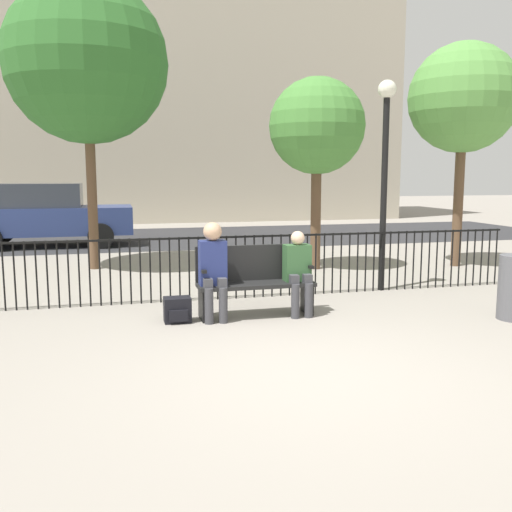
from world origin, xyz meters
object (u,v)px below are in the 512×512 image
at_px(park_bench, 255,279).
at_px(tree_0, 87,62).
at_px(tree_1, 317,127).
at_px(parked_car_0, 45,214).
at_px(tree_2, 463,99).
at_px(seated_person_1, 298,269).
at_px(lamp_post, 385,151).
at_px(backpack, 177,310).
at_px(seated_person_0, 213,265).

distance_m(park_bench, tree_0, 6.01).
xyz_separation_m(tree_0, tree_1, (4.22, -1.08, -1.20)).
relative_size(park_bench, parked_car_0, 0.36).
distance_m(tree_1, tree_2, 2.98).
relative_size(tree_0, tree_1, 1.49).
distance_m(seated_person_1, lamp_post, 2.72).
relative_size(park_bench, tree_1, 0.41).
xyz_separation_m(seated_person_1, backpack, (-1.59, 0.01, -0.46)).
bearing_deg(parked_car_0, tree_1, -42.49).
bearing_deg(seated_person_0, tree_0, 109.12).
distance_m(backpack, tree_2, 7.47).
height_order(lamp_post, parked_car_0, lamp_post).
bearing_deg(park_bench, tree_1, 58.20).
bearing_deg(tree_0, parked_car_0, 108.21).
bearing_deg(seated_person_1, lamp_post, 34.30).
height_order(tree_0, tree_1, tree_0).
height_order(tree_1, tree_2, tree_2).
distance_m(park_bench, backpack, 1.09).
xyz_separation_m(backpack, parked_car_0, (-2.43, 8.53, 0.69)).
height_order(backpack, tree_1, tree_1).
xyz_separation_m(tree_1, lamp_post, (0.31, -2.23, -0.54)).
distance_m(seated_person_0, seated_person_1, 1.13).
bearing_deg(tree_1, lamp_post, -82.07).
xyz_separation_m(seated_person_0, lamp_post, (2.96, 1.24, 1.49)).
xyz_separation_m(backpack, tree_2, (6.01, 3.11, 3.16)).
xyz_separation_m(park_bench, seated_person_1, (0.56, -0.13, 0.13)).
relative_size(seated_person_0, lamp_post, 0.38).
relative_size(tree_0, parked_car_0, 1.30).
distance_m(tree_0, parked_car_0, 5.22).
xyz_separation_m(seated_person_0, tree_0, (-1.58, 4.55, 3.23)).
xyz_separation_m(tree_1, tree_2, (2.90, -0.36, 0.57)).
distance_m(seated_person_1, tree_0, 6.25).
bearing_deg(tree_0, seated_person_1, -59.31).
distance_m(tree_2, lamp_post, 3.39).
relative_size(seated_person_1, tree_0, 0.20).
height_order(seated_person_0, parked_car_0, parked_car_0).
height_order(park_bench, backpack, park_bench).
height_order(seated_person_0, seated_person_1, seated_person_0).
bearing_deg(parked_car_0, tree_0, -71.79).
bearing_deg(lamp_post, tree_0, 143.87).
bearing_deg(tree_1, seated_person_0, -127.31).
xyz_separation_m(tree_0, tree_2, (7.13, -1.43, -0.63)).
relative_size(seated_person_0, tree_2, 0.28).
relative_size(tree_0, tree_2, 1.24).
bearing_deg(park_bench, tree_2, 30.99).
height_order(park_bench, tree_0, tree_0).
relative_size(park_bench, lamp_post, 0.46).
bearing_deg(seated_person_1, park_bench, 166.67).
distance_m(seated_person_0, lamp_post, 3.54).
bearing_deg(lamp_post, park_bench, -154.95).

